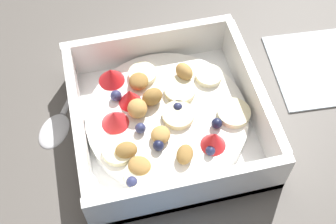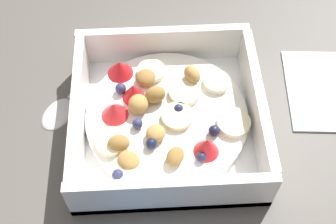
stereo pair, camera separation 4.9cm
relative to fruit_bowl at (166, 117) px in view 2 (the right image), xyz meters
name	(u,v)px [view 2 (the right image)]	position (x,y,z in m)	size (l,w,h in m)	color
ground_plane	(167,120)	(0.00, -0.01, -0.02)	(2.40, 2.40, 0.00)	#56514C
fruit_bowl	(166,117)	(0.00, 0.00, 0.00)	(0.20, 0.20, 0.06)	white
spoon	(70,96)	(0.11, -0.05, -0.02)	(0.10, 0.16, 0.01)	silver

